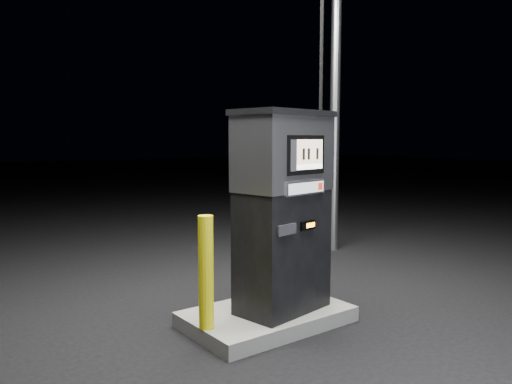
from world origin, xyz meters
TOP-DOWN VIEW (x-y plane):
  - ground at (0.00, 0.00)m, footprint 80.00×80.00m
  - pump_island at (0.00, 0.00)m, footprint 1.60×1.00m
  - fuel_dispenser at (0.12, -0.10)m, footprint 1.13×0.74m
  - bollard_left at (-0.74, -0.06)m, footprint 0.16×0.16m
  - bollard_right at (0.74, 0.06)m, footprint 0.16×0.16m

SIDE VIEW (x-z plane):
  - ground at x=0.00m, z-range 0.00..0.00m
  - pump_island at x=0.00m, z-range 0.00..0.15m
  - bollard_right at x=0.74m, z-range 0.15..1.08m
  - bollard_left at x=-0.74m, z-range 0.15..1.18m
  - fuel_dispenser at x=0.12m, z-range -0.88..3.21m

